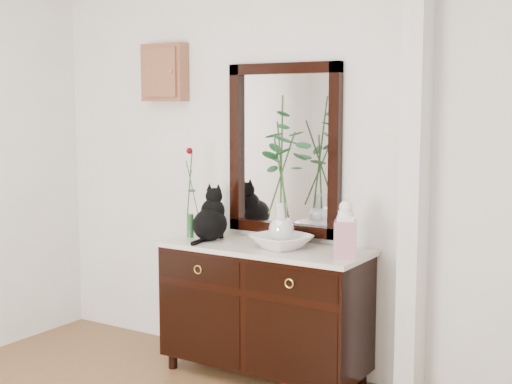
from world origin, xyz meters
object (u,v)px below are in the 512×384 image
Objects in this scene: sideboard at (264,304)px; ginger_jar at (346,228)px; lotus_bowl at (281,242)px; cat at (210,214)px.

sideboard is 0.79m from ginger_jar.
ginger_jar is (0.57, -0.04, 0.55)m from sideboard.
lotus_bowl is at bearing 176.62° from ginger_jar.
cat is 0.99× the size of lotus_bowl.
lotus_bowl is 0.46m from ginger_jar.
sideboard is 0.44m from lotus_bowl.
cat reaches higher than sideboard.
sideboard is at bearing -8.23° from cat.
sideboard is 3.90× the size of ginger_jar.
lotus_bowl is 1.02× the size of ginger_jar.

